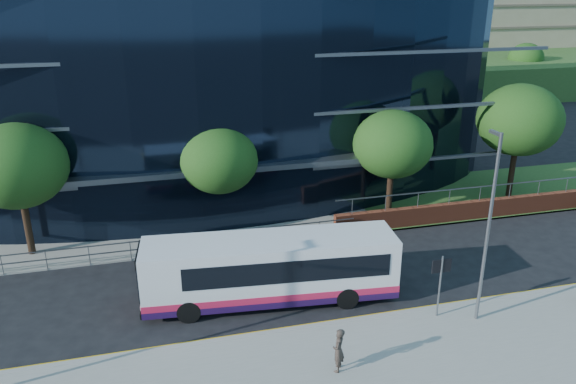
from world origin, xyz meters
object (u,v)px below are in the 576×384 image
object	(u,v)px
tree_far_a	(17,166)
tree_far_b	(219,160)
street_sign	(441,274)
pedestrian_b	(339,350)
city_bus	(273,269)
tree_far_c	(393,144)
tree_far_d	(520,120)
tree_dist_e	(416,62)
streetlight_east	(489,224)
tree_dist_f	(526,58)

from	to	relation	value
tree_far_a	tree_far_b	world-z (taller)	tree_far_a
street_sign	pedestrian_b	size ratio (longest dim) A/B	1.64
tree_far_a	city_bus	distance (m)	13.79
tree_far_c	city_bus	distance (m)	11.95
street_sign	tree_far_d	xyz separation A→B (m)	(11.50, 11.59, 3.04)
tree_dist_e	city_bus	xyz separation A→B (m)	(-25.86, -38.45, -2.95)
tree_far_c	tree_far_d	distance (m)	9.08
tree_far_d	city_bus	bearing A→B (deg)	-154.68
tree_far_c	pedestrian_b	size ratio (longest dim) A/B	3.82
tree_far_d	streetlight_east	world-z (taller)	streetlight_east
tree_far_c	tree_dist_f	distance (m)	46.67
pedestrian_b	street_sign	bearing A→B (deg)	142.13
tree_dist_e	tree_far_c	bearing A→B (deg)	-118.74
street_sign	tree_far_b	world-z (taller)	tree_far_b
tree_far_d	tree_far_b	bearing A→B (deg)	-178.49
tree_far_b	city_bus	distance (m)	8.45
tree_far_a	tree_dist_e	distance (m)	48.27
tree_far_d	city_bus	size ratio (longest dim) A/B	0.66
tree_far_d	tree_dist_f	world-z (taller)	tree_far_d
tree_dist_f	streetlight_east	world-z (taller)	streetlight_east
tree_far_c	tree_far_d	bearing A→B (deg)	6.34
tree_far_b	tree_dist_f	world-z (taller)	same
tree_far_b	tree_far_c	world-z (taller)	tree_far_c
street_sign	streetlight_east	bearing A→B (deg)	-21.36
tree_far_d	street_sign	bearing A→B (deg)	-134.78
street_sign	tree_far_d	bearing A→B (deg)	45.22
street_sign	tree_far_a	xyz separation A→B (m)	(-17.50, 10.59, 2.71)
tree_dist_e	tree_far_d	bearing A→B (deg)	-104.93
pedestrian_b	tree_dist_e	bearing A→B (deg)	178.89
tree_dist_e	tree_far_b	bearing A→B (deg)	-131.52
tree_dist_e	streetlight_east	xyz separation A→B (m)	(-18.00, -42.17, -0.10)
tree_far_a	street_sign	bearing A→B (deg)	-31.17
street_sign	tree_far_a	size ratio (longest dim) A/B	0.40
tree_far_d	pedestrian_b	bearing A→B (deg)	-140.26
street_sign	tree_dist_e	xyz separation A→B (m)	(19.50, 41.59, 2.39)
tree_far_b	streetlight_east	size ratio (longest dim) A/B	0.76
tree_far_d	streetlight_east	bearing A→B (deg)	-129.40
tree_far_d	tree_dist_e	distance (m)	31.06
tree_far_b	tree_dist_e	distance (m)	40.74
tree_far_c	tree_dist_f	xyz separation A→B (m)	(33.00, 33.00, -0.33)
tree_far_a	tree_dist_f	distance (m)	62.44
tree_far_c	tree_dist_e	world-z (taller)	same
streetlight_east	city_bus	world-z (taller)	streetlight_east
tree_far_a	tree_far_b	size ratio (longest dim) A/B	1.15
tree_dist_e	tree_dist_f	distance (m)	16.13
city_bus	pedestrian_b	bearing A→B (deg)	-72.51
tree_dist_f	pedestrian_b	size ratio (longest dim) A/B	3.55
street_sign	city_bus	xyz separation A→B (m)	(-6.36, 3.13, -0.56)
tree_dist_f	city_bus	distance (m)	58.27
tree_far_a	tree_far_c	xyz separation A→B (m)	(20.00, 0.00, -0.33)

